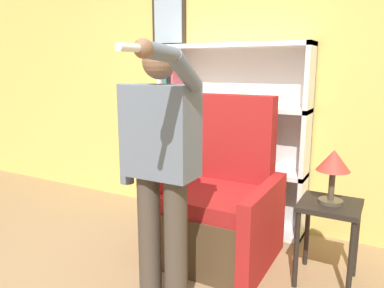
% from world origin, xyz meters
% --- Properties ---
extents(wall_back, '(8.00, 0.11, 2.80)m').
position_xyz_m(wall_back, '(-0.00, 2.03, 1.40)').
color(wall_back, '#E0C160').
rests_on(wall_back, ground_plane).
extents(bookcase, '(1.47, 0.28, 1.75)m').
position_xyz_m(bookcase, '(0.08, 1.88, 0.86)').
color(bookcase, white).
rests_on(bookcase, ground_plane).
extents(armchair, '(0.89, 0.88, 1.31)m').
position_xyz_m(armchair, '(0.36, 1.24, 0.40)').
color(armchair, '#4C3823').
rests_on(armchair, ground_plane).
extents(person_standing, '(0.60, 0.78, 1.67)m').
position_xyz_m(person_standing, '(0.31, 0.45, 0.96)').
color(person_standing, '#473D33').
rests_on(person_standing, ground_plane).
extents(side_table, '(0.41, 0.41, 0.61)m').
position_xyz_m(side_table, '(1.21, 1.23, 0.49)').
color(side_table, black).
rests_on(side_table, ground_plane).
extents(table_lamp, '(0.23, 0.23, 0.38)m').
position_xyz_m(table_lamp, '(1.21, 1.23, 0.88)').
color(table_lamp, '#4C4233').
rests_on(table_lamp, side_table).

